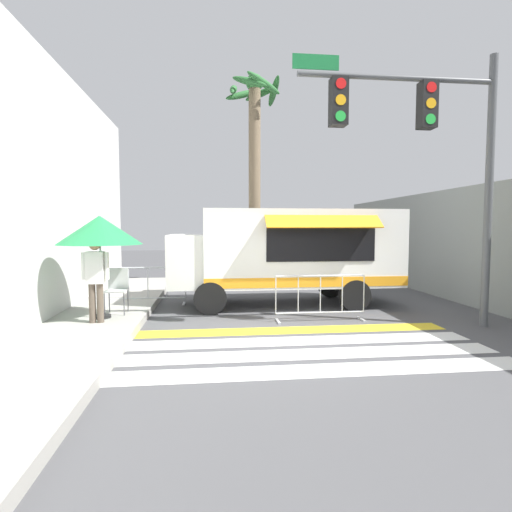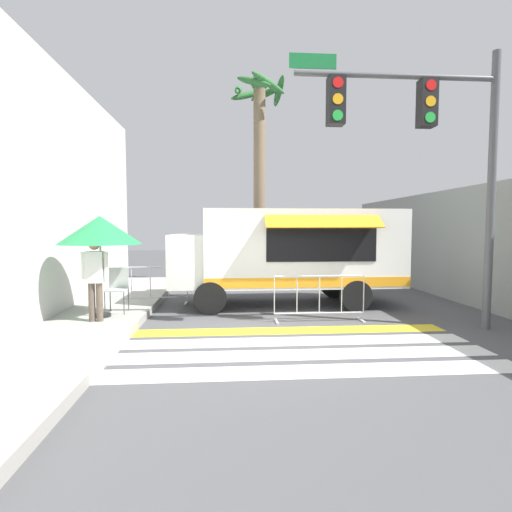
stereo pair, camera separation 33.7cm
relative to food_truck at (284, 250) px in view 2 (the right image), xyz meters
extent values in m
plane|color=#4C4C4F|center=(-0.35, -3.11, -1.46)|extent=(60.00, 60.00, 0.00)
cube|color=#99968E|center=(-5.51, -3.11, -1.37)|extent=(4.40, 16.00, 0.17)
cube|color=silver|center=(-5.34, -3.11, 1.38)|extent=(0.25, 16.00, 5.67)
cube|color=gray|center=(4.94, -0.11, 0.11)|extent=(0.20, 16.00, 3.15)
cube|color=white|center=(-0.35, -4.95, -1.46)|extent=(6.40, 0.56, 0.01)
cube|color=white|center=(-0.35, -4.19, -1.46)|extent=(6.40, 0.56, 0.01)
cube|color=white|center=(-0.35, -3.43, -1.46)|extent=(6.40, 0.56, 0.01)
cube|color=yellow|center=(-0.35, -2.67, -1.46)|extent=(6.40, 0.56, 0.01)
cube|color=white|center=(0.46, 0.01, 0.08)|extent=(5.02, 2.18, 1.95)
cube|color=white|center=(-2.06, 0.01, -0.24)|extent=(1.77, 2.01, 1.32)
cube|color=#1E232D|center=(-2.89, 0.01, 0.09)|extent=(0.06, 1.75, 0.50)
cube|color=black|center=(0.75, -1.10, 0.22)|extent=(2.66, 0.03, 0.88)
cube|color=orange|center=(0.75, -1.31, 0.74)|extent=(2.76, 0.43, 0.31)
cube|color=orange|center=(0.46, -1.09, -0.72)|extent=(5.02, 0.01, 0.24)
cylinder|color=black|center=(-1.91, -1.00, -1.07)|extent=(0.78, 0.22, 0.78)
cylinder|color=black|center=(-1.91, 1.01, -1.07)|extent=(0.78, 0.22, 0.78)
cylinder|color=black|center=(1.64, -1.00, -1.07)|extent=(0.78, 0.22, 0.78)
cylinder|color=black|center=(1.64, 1.01, -1.07)|extent=(0.78, 0.22, 0.78)
cylinder|color=#515456|center=(3.77, -2.80, 1.29)|extent=(0.16, 0.16, 5.50)
cylinder|color=#515456|center=(1.77, -2.80, 3.50)|extent=(4.00, 0.11, 0.11)
cube|color=black|center=(2.37, -2.83, 2.99)|extent=(0.32, 0.28, 0.90)
cylinder|color=red|center=(2.37, -2.97, 3.29)|extent=(0.20, 0.02, 0.20)
cylinder|color=#F2A519|center=(2.37, -2.97, 2.99)|extent=(0.20, 0.02, 0.20)
cylinder|color=green|center=(2.37, -2.97, 2.69)|extent=(0.20, 0.02, 0.20)
cube|color=black|center=(0.57, -2.83, 2.99)|extent=(0.32, 0.28, 0.90)
cylinder|color=red|center=(0.57, -2.97, 3.29)|extent=(0.20, 0.02, 0.20)
cylinder|color=#F2A519|center=(0.57, -2.97, 2.99)|extent=(0.20, 0.02, 0.20)
cylinder|color=green|center=(0.57, -2.97, 2.69)|extent=(0.20, 0.02, 0.20)
cube|color=#197238|center=(0.12, -2.82, 3.72)|extent=(0.90, 0.02, 0.28)
cylinder|color=black|center=(-4.15, -1.89, -1.26)|extent=(0.36, 0.36, 0.06)
cylinder|color=#B2B2B7|center=(-4.15, -1.89, -0.22)|extent=(0.04, 0.04, 2.13)
cone|color=#268C4C|center=(-4.15, -1.89, 0.55)|extent=(1.71, 1.71, 0.59)
cylinder|color=#4C4C51|center=(-4.15, -1.71, -1.04)|extent=(0.02, 0.02, 0.49)
cylinder|color=#4C4C51|center=(-3.74, -1.71, -1.04)|extent=(0.02, 0.02, 0.49)
cylinder|color=#4C4C51|center=(-4.15, -1.30, -1.04)|extent=(0.02, 0.02, 0.49)
cylinder|color=#4C4C51|center=(-3.74, -1.30, -1.04)|extent=(0.02, 0.02, 0.49)
cube|color=beige|center=(-3.94, -1.51, -0.78)|extent=(0.43, 0.43, 0.03)
cube|color=beige|center=(-3.94, -1.31, -0.53)|extent=(0.43, 0.03, 0.47)
cylinder|color=brown|center=(-4.22, -2.30, -0.90)|extent=(0.13, 0.13, 0.78)
cylinder|color=brown|center=(-4.07, -2.30, -0.90)|extent=(0.13, 0.13, 0.78)
cube|color=silver|center=(-4.15, -2.30, -0.19)|extent=(0.34, 0.20, 0.63)
cylinder|color=silver|center=(-4.37, -2.30, -0.16)|extent=(0.09, 0.09, 0.54)
cylinder|color=silver|center=(-3.93, -2.30, -0.16)|extent=(0.09, 0.09, 0.54)
sphere|color=#9E7051|center=(-4.15, -2.30, 0.26)|extent=(0.22, 0.22, 0.22)
cylinder|color=#B7BABF|center=(0.51, -1.93, -0.46)|extent=(1.99, 0.04, 0.04)
cylinder|color=#B7BABF|center=(0.51, -1.93, -1.28)|extent=(1.99, 0.04, 0.04)
cylinder|color=#B7BABF|center=(-0.49, -1.93, -0.87)|extent=(0.02, 0.02, 0.82)
cylinder|color=#B7BABF|center=(0.01, -1.93, -0.87)|extent=(0.02, 0.02, 0.82)
cylinder|color=#B7BABF|center=(0.51, -1.93, -0.87)|extent=(0.02, 0.02, 0.82)
cylinder|color=#B7BABF|center=(1.01, -1.93, -0.87)|extent=(0.02, 0.02, 0.82)
cylinder|color=#B7BABF|center=(1.50, -1.93, -0.87)|extent=(0.02, 0.02, 0.82)
cube|color=#B7BABF|center=(-0.44, -1.93, -1.45)|extent=(0.06, 0.44, 0.03)
cube|color=#B7BABF|center=(1.45, -1.93, -1.45)|extent=(0.06, 0.44, 0.03)
cylinder|color=#B7BABF|center=(-3.56, 0.34, -0.46)|extent=(1.97, 0.04, 0.04)
cylinder|color=#B7BABF|center=(-3.56, 0.34, -1.28)|extent=(1.97, 0.04, 0.04)
cylinder|color=#B7BABF|center=(-4.54, 0.34, -0.87)|extent=(0.02, 0.02, 0.82)
cylinder|color=#B7BABF|center=(-4.05, 0.34, -0.87)|extent=(0.02, 0.02, 0.82)
cylinder|color=#B7BABF|center=(-3.56, 0.34, -0.87)|extent=(0.02, 0.02, 0.82)
cylinder|color=#B7BABF|center=(-3.06, 0.34, -0.87)|extent=(0.02, 0.02, 0.82)
cylinder|color=#B7BABF|center=(-2.57, 0.34, -0.87)|extent=(0.02, 0.02, 0.82)
cube|color=#B7BABF|center=(-4.49, 0.34, -1.45)|extent=(0.06, 0.44, 0.03)
cube|color=#B7BABF|center=(-2.62, 0.34, -1.45)|extent=(0.06, 0.44, 0.03)
cylinder|color=#7A664C|center=(-0.32, 3.84, 2.02)|extent=(0.42, 0.42, 6.97)
sphere|color=#2D6B33|center=(-0.32, 3.84, 5.66)|extent=(0.60, 0.60, 0.60)
ellipsoid|color=#2D6B33|center=(0.37, 3.90, 5.41)|extent=(0.37, 1.36, 0.88)
ellipsoid|color=#2D6B33|center=(0.00, 4.42, 5.51)|extent=(1.30, 0.87, 0.57)
ellipsoid|color=#2D6B33|center=(-0.68, 4.52, 5.47)|extent=(1.46, 0.91, 0.77)
ellipsoid|color=#2D6B33|center=(-1.06, 3.92, 5.44)|extent=(0.40, 1.46, 0.84)
ellipsoid|color=#2D6B33|center=(-0.56, 3.26, 5.49)|extent=(1.27, 0.70, 0.61)
ellipsoid|color=#2D6B33|center=(-0.08, 3.21, 5.45)|extent=(1.32, 0.70, 0.75)
camera|label=1|loc=(-1.87, -10.42, 0.59)|focal=28.00mm
camera|label=2|loc=(-1.53, -10.45, 0.59)|focal=28.00mm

